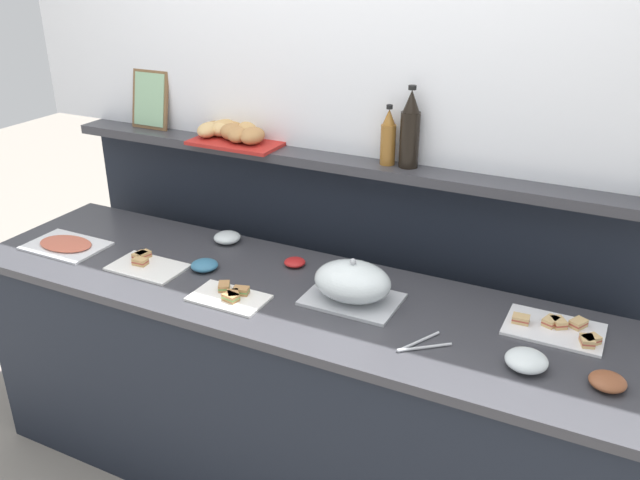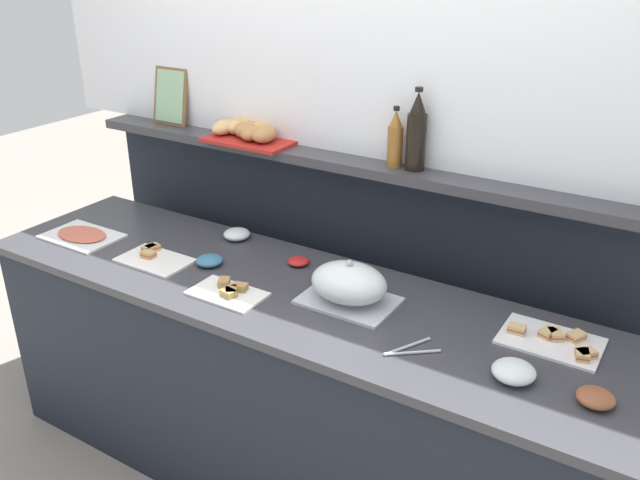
% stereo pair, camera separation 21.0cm
% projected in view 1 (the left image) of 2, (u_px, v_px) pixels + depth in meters
% --- Properties ---
extents(ground_plane, '(12.00, 12.00, 0.00)m').
position_uv_depth(ground_plane, '(346.00, 399.00, 3.37)').
color(ground_plane, gray).
extents(buffet_counter, '(2.61, 0.70, 0.93)m').
position_uv_depth(buffet_counter, '(286.00, 390.00, 2.69)').
color(buffet_counter, black).
rests_on(buffet_counter, ground_plane).
extents(back_ledge_unit, '(2.62, 0.22, 1.32)m').
position_uv_depth(back_ledge_unit, '(342.00, 285.00, 3.03)').
color(back_ledge_unit, black).
rests_on(back_ledge_unit, ground_plane).
extents(sandwich_platter_rear, '(0.30, 0.19, 0.04)m').
position_uv_depth(sandwich_platter_rear, '(146.00, 265.00, 2.67)').
color(sandwich_platter_rear, white).
rests_on(sandwich_platter_rear, buffet_counter).
extents(sandwich_platter_side, '(0.28, 0.17, 0.04)m').
position_uv_depth(sandwich_platter_side, '(230.00, 296.00, 2.43)').
color(sandwich_platter_side, white).
rests_on(sandwich_platter_side, buffet_counter).
extents(sandwich_platter_front, '(0.32, 0.21, 0.04)m').
position_uv_depth(sandwich_platter_front, '(557.00, 329.00, 2.23)').
color(sandwich_platter_front, white).
rests_on(sandwich_platter_front, buffet_counter).
extents(cold_cuts_platter, '(0.33, 0.23, 0.02)m').
position_uv_depth(cold_cuts_platter, '(66.00, 245.00, 2.84)').
color(cold_cuts_platter, white).
rests_on(cold_cuts_platter, buffet_counter).
extents(serving_cloche, '(0.34, 0.24, 0.17)m').
position_uv_depth(serving_cloche, '(352.00, 283.00, 2.39)').
color(serving_cloche, '#B7BABF').
rests_on(serving_cloche, buffet_counter).
extents(glass_bowl_large, '(0.12, 0.12, 0.05)m').
position_uv_depth(glass_bowl_large, '(227.00, 238.00, 2.88)').
color(glass_bowl_large, silver).
rests_on(glass_bowl_large, buffet_counter).
extents(glass_bowl_medium, '(0.13, 0.13, 0.05)m').
position_uv_depth(glass_bowl_medium, '(526.00, 361.00, 2.03)').
color(glass_bowl_medium, silver).
rests_on(glass_bowl_medium, buffet_counter).
extents(condiment_bowl_cream, '(0.11, 0.11, 0.04)m').
position_uv_depth(condiment_bowl_cream, '(608.00, 381.00, 1.95)').
color(condiment_bowl_cream, brown).
rests_on(condiment_bowl_cream, buffet_counter).
extents(condiment_bowl_teal, '(0.11, 0.11, 0.04)m').
position_uv_depth(condiment_bowl_teal, '(205.00, 265.00, 2.65)').
color(condiment_bowl_teal, teal).
rests_on(condiment_bowl_teal, buffet_counter).
extents(condiment_bowl_red, '(0.09, 0.09, 0.03)m').
position_uv_depth(condiment_bowl_red, '(295.00, 262.00, 2.67)').
color(condiment_bowl_red, red).
rests_on(condiment_bowl_red, buffet_counter).
extents(serving_tongs, '(0.15, 0.17, 0.01)m').
position_uv_depth(serving_tongs, '(420.00, 345.00, 2.15)').
color(serving_tongs, '#B7BABF').
rests_on(serving_tongs, buffet_counter).
extents(vinegar_bottle_amber, '(0.06, 0.06, 0.24)m').
position_uv_depth(vinegar_bottle_amber, '(388.00, 138.00, 2.58)').
color(vinegar_bottle_amber, '#8E5B23').
rests_on(vinegar_bottle_amber, back_ledge_unit).
extents(wine_bottle_dark, '(0.08, 0.08, 0.32)m').
position_uv_depth(wine_bottle_dark, '(410.00, 131.00, 2.54)').
color(wine_bottle_dark, black).
rests_on(wine_bottle_dark, back_ledge_unit).
extents(bread_basket, '(0.41, 0.28, 0.08)m').
position_uv_depth(bread_basket, '(233.00, 132.00, 2.91)').
color(bread_basket, '#B2231E').
rests_on(bread_basket, back_ledge_unit).
extents(framed_picture, '(0.20, 0.07, 0.27)m').
position_uv_depth(framed_picture, '(150.00, 99.00, 3.08)').
color(framed_picture, brown).
rests_on(framed_picture, back_ledge_unit).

